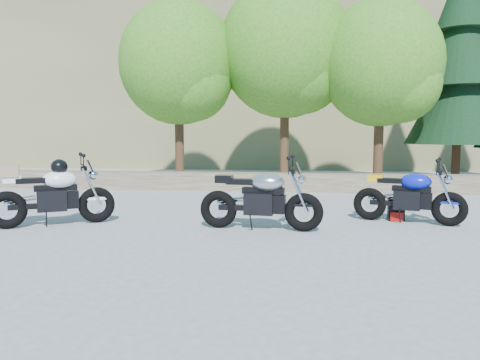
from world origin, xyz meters
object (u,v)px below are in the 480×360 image
object	(u,v)px
silver_bike	(261,199)
white_bike	(52,193)
blue_bike	(409,197)
backpack	(396,210)

from	to	relation	value
silver_bike	white_bike	bearing A→B (deg)	-172.96
white_bike	blue_bike	bearing A→B (deg)	-21.10
blue_bike	backpack	xyz separation A→B (m)	(-0.17, 0.23, -0.28)
backpack	silver_bike	bearing A→B (deg)	-151.22
silver_bike	backpack	size ratio (longest dim) A/B	5.28
white_bike	backpack	size ratio (longest dim) A/B	4.77
white_bike	blue_bike	size ratio (longest dim) A/B	0.99
white_bike	backpack	world-z (taller)	white_bike
silver_bike	blue_bike	distance (m)	2.71
silver_bike	white_bike	world-z (taller)	white_bike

